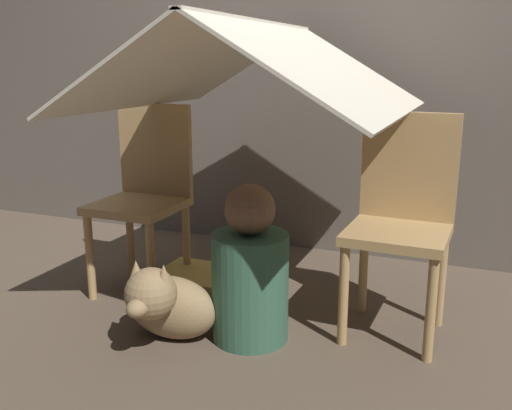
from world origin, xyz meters
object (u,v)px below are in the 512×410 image
Objects in this scene: dog at (165,303)px; chair_right at (402,216)px; chair_left at (145,191)px; person_front at (250,275)px.

chair_right is at bearing 29.92° from dog.
chair_left is 1.00× the size of chair_right.
chair_left and chair_right have the same top height.
chair_left is at bearing -178.03° from chair_right.
person_front is (0.63, -0.30, -0.20)m from chair_left.
chair_right is at bearing 30.82° from person_front.
dog is at bearing -151.72° from person_front.
chair_right is 0.94m from dog.
dog is (0.36, -0.45, -0.30)m from chair_left.
dog is at bearing -51.63° from chair_left.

